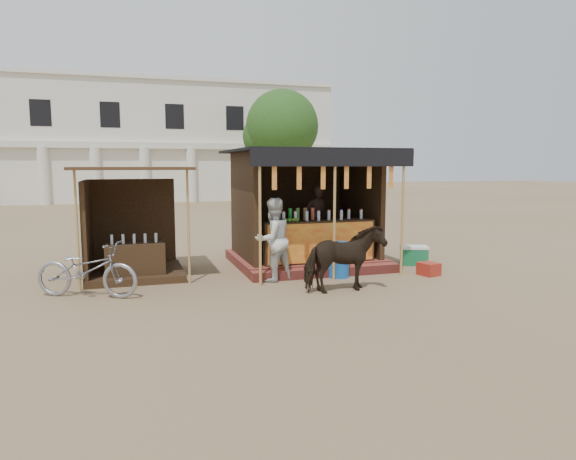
{
  "coord_description": "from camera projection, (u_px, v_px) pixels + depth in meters",
  "views": [
    {
      "loc": [
        -3.1,
        -8.32,
        2.41
      ],
      "look_at": [
        0.0,
        1.6,
        1.1
      ],
      "focal_mm": 32.0,
      "sensor_mm": 36.0,
      "label": 1
    }
  ],
  "objects": [
    {
      "name": "red_crate",
      "position": [
        429.0,
        269.0,
        11.32
      ],
      "size": [
        0.45,
        0.5,
        0.28
      ],
      "primitive_type": "cube",
      "rotation": [
        0.0,
        0.0,
        0.25
      ],
      "color": "maroon",
      "rests_on": "ground"
    },
    {
      "name": "bystander",
      "position": [
        273.0,
        240.0,
        10.69
      ],
      "size": [
        1.03,
        0.92,
        1.75
      ],
      "primitive_type": "imported",
      "rotation": [
        0.0,
        0.0,
        3.5
      ],
      "color": "silver",
      "rests_on": "ground"
    },
    {
      "name": "blue_barrel",
      "position": [
        339.0,
        260.0,
        11.1
      ],
      "size": [
        0.59,
        0.59,
        0.77
      ],
      "primitive_type": "cylinder",
      "rotation": [
        0.0,
        0.0,
        -0.36
      ],
      "color": "#1657A7",
      "rests_on": "ground"
    },
    {
      "name": "motorbike",
      "position": [
        87.0,
        270.0,
        9.39
      ],
      "size": [
        2.05,
        1.43,
        1.02
      ],
      "primitive_type": "imported",
      "rotation": [
        0.0,
        0.0,
        1.14
      ],
      "color": "gray",
      "rests_on": "ground"
    },
    {
      "name": "background_building",
      "position": [
        142.0,
        143.0,
        36.37
      ],
      "size": [
        26.0,
        7.45,
        8.18
      ],
      "color": "silver",
      "rests_on": "ground"
    },
    {
      "name": "ground",
      "position": [
        315.0,
        302.0,
        9.09
      ],
      "size": [
        120.0,
        120.0,
        0.0
      ],
      "primitive_type": "plane",
      "color": "#846B4C",
      "rests_on": "ground"
    },
    {
      "name": "main_stall",
      "position": [
        306.0,
        223.0,
        12.45
      ],
      "size": [
        3.6,
        3.61,
        2.78
      ],
      "color": "#953830",
      "rests_on": "ground"
    },
    {
      "name": "cow",
      "position": [
        344.0,
        259.0,
        9.73
      ],
      "size": [
        1.58,
        0.83,
        1.29
      ],
      "primitive_type": "imported",
      "rotation": [
        0.0,
        0.0,
        1.66
      ],
      "color": "black",
      "rests_on": "ground"
    },
    {
      "name": "secondary_stall",
      "position": [
        126.0,
        238.0,
        11.12
      ],
      "size": [
        2.4,
        2.4,
        2.38
      ],
      "color": "#382614",
      "rests_on": "ground"
    },
    {
      "name": "tree",
      "position": [
        279.0,
        129.0,
        31.21
      ],
      "size": [
        4.5,
        4.4,
        7.0
      ],
      "color": "#382314",
      "rests_on": "ground"
    },
    {
      "name": "cooler",
      "position": [
        414.0,
        255.0,
        12.52
      ],
      "size": [
        0.76,
        0.65,
        0.46
      ],
      "color": "#16663B",
      "rests_on": "ground"
    }
  ]
}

